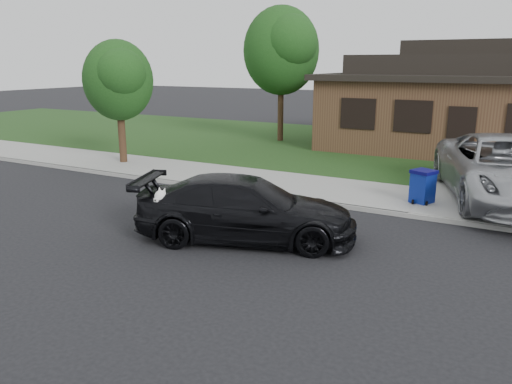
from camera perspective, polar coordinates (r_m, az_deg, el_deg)
The scene contains 10 objects.
ground at distance 11.67m, azimuth -5.20°, elevation -4.81°, with size 120.00×120.00×0.00m, color black.
sidewalk at distance 15.87m, azimuth 4.82°, elevation 0.67°, with size 60.00×3.00×0.12m, color gray.
curb at distance 14.55m, azimuth 2.43°, elevation -0.58°, with size 60.00×0.12×0.12m, color gray.
lawn at distance 23.28m, azimuth 12.83°, elevation 4.82°, with size 60.00×13.00×0.13m, color #193814.
sedan at distance 11.09m, azimuth -1.20°, elevation -1.94°, with size 5.26×3.46×1.42m.
minivan at distance 15.26m, azimuth 26.72°, elevation 2.33°, with size 2.97×6.43×1.79m, color #A9ABB0.
recycling_bin at distance 14.35m, azimuth 18.51°, elevation 0.61°, with size 0.73×0.73×0.92m.
house at distance 24.28m, azimuth 23.67°, elevation 9.29°, with size 12.60×8.60×4.65m.
tree_0 at distance 24.39m, azimuth 3.14°, elevation 16.00°, with size 3.78×3.60×6.34m.
tree_2 at distance 19.66m, azimuth -15.40°, elevation 12.34°, with size 2.73×2.60×4.59m.
Camera 1 is at (6.16, -9.13, 3.86)m, focal length 35.00 mm.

